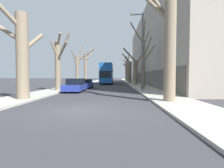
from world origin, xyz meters
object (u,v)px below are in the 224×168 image
parked_car_1 (85,84)px  lamp_post (142,48)px  street_tree_right_1 (143,60)px  street_tree_right_4 (128,70)px  street_tree_left_0 (21,53)px  street_tree_left_2 (78,68)px  street_tree_left_3 (86,67)px  street_tree_right_0 (168,40)px  double_decker_bus (107,73)px  street_tree_right_2 (135,70)px  parked_car_0 (76,85)px  street_tree_left_1 (58,63)px  street_tree_right_3 (130,70)px  street_tree_right_5 (127,70)px

parked_car_1 → lamp_post: bearing=-37.3°
street_tree_right_1 → street_tree_right_4: size_ratio=0.92×
street_tree_left_0 → street_tree_right_1: 14.16m
street_tree_left_2 → street_tree_left_3: bearing=91.6°
street_tree_right_0 → double_decker_bus: street_tree_right_0 is taller
street_tree_right_2 → parked_car_0: street_tree_right_2 is taller
street_tree_left_1 → street_tree_right_1: bearing=13.1°
parked_car_0 → street_tree_left_1: bearing=156.1°
street_tree_right_2 → street_tree_right_3: bearing=91.0°
street_tree_right_0 → street_tree_right_3: bearing=90.2°
street_tree_right_2 → street_tree_right_4: (0.01, 22.98, 0.98)m
street_tree_left_3 → street_tree_right_1: 17.77m
street_tree_left_3 → parked_car_1: street_tree_left_3 is taller
street_tree_left_0 → street_tree_right_5: size_ratio=0.79×
street_tree_right_0 → street_tree_right_1: (0.05, 10.82, -0.22)m
street_tree_right_1 → double_decker_bus: size_ratio=0.80×
street_tree_right_4 → parked_car_0: size_ratio=2.09×
street_tree_right_4 → street_tree_right_5: 10.72m
street_tree_left_3 → street_tree_left_0: bearing=-89.7°
street_tree_left_0 → lamp_post: lamp_post is taller
street_tree_right_1 → street_tree_left_2: bearing=146.1°
street_tree_right_0 → double_decker_bus: 27.96m
street_tree_right_1 → lamp_post: lamp_post is taller
street_tree_right_0 → parked_car_0: 11.26m
street_tree_left_3 → parked_car_0: size_ratio=1.80×
parked_car_1 → street_tree_right_2: bearing=45.5°
street_tree_left_0 → street_tree_right_1: street_tree_right_1 is taller
parked_car_1 → street_tree_left_2: bearing=114.3°
double_decker_bus → parked_car_0: 20.03m
lamp_post → double_decker_bus: bearing=103.9°
street_tree_left_1 → street_tree_right_0: street_tree_right_0 is taller
street_tree_left_1 → street_tree_right_1: 10.23m
street_tree_right_0 → street_tree_right_4: size_ratio=1.00×
parked_car_0 → parked_car_1: (0.00, 5.49, -0.05)m
parked_car_0 → parked_car_1: bearing=90.0°
street_tree_right_3 → lamp_post: size_ratio=0.89×
street_tree_right_3 → street_tree_right_0: bearing=-89.8°
street_tree_right_3 → parked_car_0: 26.71m
street_tree_left_1 → street_tree_right_3: (9.77, 24.51, 0.01)m
street_tree_right_0 → street_tree_right_5: (0.24, 54.66, 0.30)m
street_tree_left_1 → parked_car_1: 5.65m
street_tree_right_5 → lamp_post: street_tree_right_5 is taller
street_tree_right_4 → double_decker_bus: street_tree_right_4 is taller
street_tree_left_0 → street_tree_right_4: 44.44m
street_tree_left_1 → double_decker_bus: street_tree_left_1 is taller
street_tree_left_3 → street_tree_right_3: bearing=37.4°
street_tree_left_2 → street_tree_right_0: (9.66, -17.35, 0.83)m
street_tree_left_3 → street_tree_left_2: bearing=-88.4°
street_tree_right_1 → street_tree_right_2: street_tree_right_1 is taller
street_tree_right_1 → street_tree_right_5: bearing=89.8°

